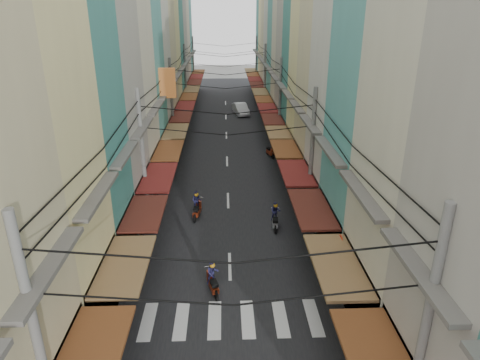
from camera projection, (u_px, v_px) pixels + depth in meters
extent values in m
plane|color=#62625D|center=(229.00, 246.00, 23.62)|extent=(160.00, 160.00, 0.00)
cube|color=black|center=(227.00, 141.00, 42.14)|extent=(10.00, 80.00, 0.02)
cube|color=gray|center=(160.00, 142.00, 41.91)|extent=(3.00, 80.00, 0.06)
cube|color=gray|center=(292.00, 140.00, 42.36)|extent=(3.00, 80.00, 0.06)
cube|color=silver|center=(148.00, 321.00, 17.93)|extent=(0.55, 2.40, 0.01)
cube|color=silver|center=(181.00, 320.00, 17.98)|extent=(0.55, 2.40, 0.01)
cube|color=silver|center=(215.00, 320.00, 18.03)|extent=(0.55, 2.40, 0.01)
cube|color=silver|center=(248.00, 319.00, 18.08)|extent=(0.55, 2.40, 0.01)
cube|color=silver|center=(281.00, 318.00, 18.12)|extent=(0.55, 2.40, 0.01)
cube|color=silver|center=(313.00, 317.00, 18.17)|extent=(0.55, 2.40, 0.01)
cube|color=brown|center=(90.00, 357.00, 12.19)|extent=(1.80, 4.34, 0.12)
cube|color=#595651|center=(49.00, 268.00, 11.04)|extent=(0.50, 4.24, 0.15)
cube|color=black|center=(91.00, 295.00, 17.02)|extent=(1.20, 4.52, 3.20)
cube|color=brown|center=(125.00, 265.00, 16.55)|extent=(1.80, 4.33, 0.12)
cube|color=#595651|center=(98.00, 194.00, 15.40)|extent=(0.50, 4.23, 0.15)
cube|color=teal|center=(39.00, 74.00, 18.10)|extent=(6.00, 4.30, 19.25)
cube|color=black|center=(117.00, 239.00, 21.19)|extent=(1.20, 4.13, 3.20)
cube|color=#521F17|center=(145.00, 213.00, 20.72)|extent=(1.80, 3.96, 0.12)
cube|color=#595651|center=(125.00, 154.00, 19.57)|extent=(0.50, 3.87, 0.15)
cube|color=#9D998F|center=(72.00, 44.00, 22.16)|extent=(6.00, 5.14, 20.93)
cube|color=black|center=(135.00, 199.00, 25.57)|extent=(1.20, 4.94, 3.20)
cube|color=maroon|center=(158.00, 177.00, 25.09)|extent=(1.80, 4.73, 0.12)
cube|color=#595651|center=(143.00, 128.00, 23.94)|extent=(0.50, 4.63, 0.15)
cube|color=beige|center=(102.00, 67.00, 27.49)|extent=(6.00, 4.95, 17.43)
cube|color=black|center=(148.00, 169.00, 30.24)|extent=(1.20, 4.75, 3.20)
cube|color=brown|center=(169.00, 150.00, 29.77)|extent=(1.80, 4.56, 0.12)
cube|color=#595651|center=(156.00, 108.00, 28.62)|extent=(0.50, 4.46, 0.15)
cube|color=teal|center=(120.00, 66.00, 32.30)|extent=(6.00, 4.99, 16.32)
cube|color=black|center=(158.00, 148.00, 34.85)|extent=(1.20, 4.80, 3.20)
cube|color=brown|center=(176.00, 131.00, 34.37)|extent=(1.80, 4.60, 0.12)
cube|color=#595651|center=(165.00, 94.00, 33.22)|extent=(0.50, 4.50, 0.15)
cube|color=beige|center=(129.00, 18.00, 35.54)|extent=(6.00, 4.65, 22.87)
cube|color=black|center=(166.00, 132.00, 39.31)|extent=(1.20, 4.46, 3.20)
cube|color=#521F17|center=(181.00, 117.00, 38.84)|extent=(1.80, 4.27, 0.12)
cube|color=#595651|center=(172.00, 84.00, 37.69)|extent=(0.50, 4.18, 0.15)
cube|color=#CABC8E|center=(140.00, 30.00, 40.39)|extent=(6.00, 4.89, 20.58)
cube|color=black|center=(171.00, 119.00, 43.73)|extent=(1.20, 4.70, 3.20)
cube|color=maroon|center=(186.00, 106.00, 43.26)|extent=(1.80, 4.50, 0.12)
cube|color=#595651|center=(177.00, 76.00, 42.11)|extent=(0.50, 4.40, 0.15)
cube|color=beige|center=(149.00, 38.00, 45.15)|extent=(6.00, 4.52, 18.44)
cube|color=black|center=(176.00, 109.00, 48.09)|extent=(1.20, 4.34, 3.20)
cube|color=brown|center=(189.00, 97.00, 47.61)|extent=(1.80, 4.16, 0.12)
cube|color=#595651|center=(182.00, 69.00, 46.47)|extent=(0.50, 4.07, 0.15)
cube|color=teal|center=(155.00, 25.00, 49.24)|extent=(6.00, 5.20, 20.63)
cube|color=black|center=(180.00, 101.00, 52.59)|extent=(1.20, 4.99, 3.20)
cube|color=brown|center=(192.00, 89.00, 52.11)|extent=(1.80, 4.78, 0.12)
cube|color=#595651|center=(185.00, 64.00, 50.97)|extent=(0.50, 4.68, 0.15)
cube|color=#9D998F|center=(160.00, 11.00, 53.35)|extent=(6.00, 4.94, 23.70)
cube|color=black|center=(184.00, 93.00, 57.28)|extent=(1.20, 4.74, 3.20)
cube|color=#521F17|center=(194.00, 82.00, 56.81)|extent=(1.80, 4.55, 0.12)
cube|color=#595651|center=(189.00, 59.00, 55.66)|extent=(0.50, 4.45, 0.15)
cube|color=beige|center=(166.00, 21.00, 58.42)|extent=(6.00, 4.96, 21.12)
cube|color=black|center=(187.00, 87.00, 61.86)|extent=(1.20, 4.76, 3.20)
cube|color=maroon|center=(197.00, 77.00, 61.39)|extent=(1.80, 4.56, 0.12)
cube|color=#595651|center=(191.00, 55.00, 60.24)|extent=(0.50, 4.46, 0.15)
cube|color=teal|center=(170.00, 24.00, 63.28)|extent=(6.00, 5.04, 19.90)
cube|color=black|center=(189.00, 81.00, 66.50)|extent=(1.20, 4.84, 3.20)
cube|color=brown|center=(198.00, 72.00, 66.02)|extent=(1.80, 4.64, 0.12)
cube|color=#595651|center=(193.00, 52.00, 64.87)|extent=(0.50, 4.54, 0.15)
cube|color=#542E13|center=(167.00, 83.00, 31.96)|extent=(1.20, 0.40, 2.20)
cube|color=brown|center=(379.00, 360.00, 12.07)|extent=(1.80, 4.35, 0.12)
cube|color=#595651|center=(418.00, 270.00, 10.97)|extent=(0.50, 4.25, 0.15)
cube|color=beige|center=(479.00, 43.00, 13.62)|extent=(6.00, 4.97, 22.38)
cube|color=black|center=(370.00, 293.00, 17.14)|extent=(1.20, 4.78, 3.20)
cube|color=brown|center=(336.00, 265.00, 16.56)|extent=(1.80, 4.58, 0.12)
cube|color=#595651|center=(361.00, 194.00, 15.46)|extent=(0.50, 4.48, 0.15)
cube|color=teal|center=(402.00, 118.00, 19.63)|extent=(6.00, 5.03, 15.08)
cube|color=black|center=(339.00, 233.00, 21.78)|extent=(1.20, 4.83, 3.20)
cube|color=#521F17|center=(312.00, 208.00, 21.20)|extent=(1.80, 4.63, 0.12)
cube|color=#595651|center=(329.00, 151.00, 20.10)|extent=(0.50, 4.53, 0.15)
cube|color=beige|center=(375.00, 36.00, 22.94)|extent=(6.00, 4.79, 21.66)
cube|color=black|center=(319.00, 194.00, 26.33)|extent=(1.20, 4.60, 3.20)
cube|color=maroon|center=(296.00, 173.00, 25.75)|extent=(1.80, 4.41, 0.12)
cube|color=#595651|center=(310.00, 124.00, 24.65)|extent=(0.50, 4.31, 0.15)
cube|color=#CABC8E|center=(350.00, 39.00, 27.43)|extent=(6.00, 4.52, 20.74)
cube|color=black|center=(306.00, 167.00, 30.64)|extent=(1.20, 4.34, 3.20)
cube|color=brown|center=(286.00, 149.00, 30.06)|extent=(1.80, 4.16, 0.12)
cube|color=#595651|center=(297.00, 107.00, 28.96)|extent=(0.50, 4.07, 0.15)
cube|color=beige|center=(331.00, 80.00, 32.67)|extent=(6.00, 4.12, 14.13)
cube|color=black|center=(296.00, 149.00, 34.64)|extent=(1.20, 3.96, 3.20)
cube|color=brown|center=(278.00, 132.00, 34.07)|extent=(1.80, 3.79, 0.12)
cube|color=#595651|center=(288.00, 95.00, 32.96)|extent=(0.50, 3.71, 0.15)
cube|color=teal|center=(321.00, 51.00, 35.96)|extent=(6.00, 4.40, 17.68)
cube|color=black|center=(289.00, 134.00, 38.59)|extent=(1.20, 4.23, 3.20)
cube|color=#521F17|center=(272.00, 119.00, 38.02)|extent=(1.80, 4.05, 0.12)
cube|color=#595651|center=(281.00, 85.00, 36.91)|extent=(0.50, 3.96, 0.15)
cube|color=#9D998F|center=(312.00, 19.00, 39.22)|extent=(6.00, 4.64, 22.59)
cube|color=black|center=(282.00, 122.00, 42.78)|extent=(1.20, 4.45, 3.20)
cube|color=maroon|center=(268.00, 108.00, 42.20)|extent=(1.80, 4.26, 0.12)
cube|color=#595651|center=(275.00, 77.00, 41.10)|extent=(0.50, 4.17, 0.15)
cube|color=beige|center=(303.00, 25.00, 43.47)|extent=(6.00, 4.00, 21.25)
cube|color=black|center=(277.00, 112.00, 46.78)|extent=(1.20, 3.84, 3.20)
cube|color=brown|center=(264.00, 99.00, 46.20)|extent=(1.80, 3.68, 0.12)
cube|color=#595651|center=(270.00, 71.00, 45.10)|extent=(0.50, 3.60, 0.15)
cube|color=teal|center=(297.00, 18.00, 47.45)|extent=(6.00, 5.01, 22.33)
cube|color=black|center=(273.00, 104.00, 50.95)|extent=(1.20, 4.81, 3.20)
cube|color=brown|center=(260.00, 92.00, 50.38)|extent=(1.80, 4.61, 0.12)
cube|color=#595651|center=(266.00, 66.00, 49.27)|extent=(0.50, 4.51, 0.15)
cube|color=beige|center=(290.00, 28.00, 52.57)|extent=(6.00, 5.00, 19.71)
cube|color=black|center=(269.00, 95.00, 55.59)|extent=(1.20, 4.80, 3.20)
cube|color=#521F17|center=(257.00, 85.00, 55.01)|extent=(1.80, 4.60, 0.12)
cube|color=#595651|center=(263.00, 61.00, 53.91)|extent=(0.50, 4.50, 0.15)
cube|color=#CABC8E|center=(284.00, 38.00, 57.42)|extent=(6.00, 4.32, 16.86)
cube|color=black|center=(265.00, 89.00, 59.90)|extent=(1.20, 4.15, 3.20)
cube|color=maroon|center=(255.00, 79.00, 59.33)|extent=(1.80, 3.97, 0.12)
cube|color=#595651|center=(260.00, 57.00, 58.22)|extent=(0.50, 3.89, 0.15)
cube|color=beige|center=(281.00, 24.00, 60.85)|extent=(6.00, 4.33, 19.96)
cube|color=black|center=(263.00, 84.00, 63.91)|extent=(1.20, 4.16, 3.20)
cube|color=brown|center=(253.00, 75.00, 63.33)|extent=(1.80, 3.99, 0.12)
cube|color=#595651|center=(257.00, 54.00, 62.23)|extent=(0.50, 3.90, 0.15)
cube|color=teal|center=(276.00, 43.00, 66.17)|extent=(6.00, 4.88, 14.34)
cube|color=black|center=(260.00, 79.00, 68.17)|extent=(1.20, 4.68, 3.20)
cube|color=brown|center=(251.00, 70.00, 67.60)|extent=(1.80, 4.49, 0.12)
cube|color=#595651|center=(255.00, 51.00, 66.49)|extent=(0.50, 4.39, 0.15)
cylinder|color=slate|center=(40.00, 355.00, 10.80)|extent=(0.26, 0.26, 8.20)
cylinder|color=slate|center=(422.00, 345.00, 11.13)|extent=(0.26, 0.26, 8.20)
cylinder|color=slate|center=(143.00, 159.00, 24.69)|extent=(0.26, 0.26, 8.20)
cylinder|color=slate|center=(311.00, 157.00, 25.03)|extent=(0.26, 0.26, 8.20)
cylinder|color=slate|center=(172.00, 105.00, 38.59)|extent=(0.26, 0.26, 8.20)
cylinder|color=slate|center=(280.00, 104.00, 38.92)|extent=(0.26, 0.26, 8.20)
cylinder|color=slate|center=(185.00, 79.00, 52.48)|extent=(0.26, 0.26, 8.20)
cylinder|color=slate|center=(265.00, 78.00, 52.81)|extent=(0.26, 0.26, 8.20)
cylinder|color=slate|center=(193.00, 64.00, 66.37)|extent=(0.26, 0.26, 8.20)
cylinder|color=slate|center=(256.00, 64.00, 66.71)|extent=(0.26, 0.26, 8.20)
imported|color=silver|center=(241.00, 114.00, 52.63)|extent=(5.02, 2.69, 1.68)
imported|color=black|center=(345.00, 266.00, 21.84)|extent=(1.80, 0.93, 1.18)
cylinder|color=black|center=(213.00, 280.00, 20.25)|extent=(0.09, 0.48, 0.48)
cylinder|color=black|center=(213.00, 296.00, 19.15)|extent=(0.09, 0.48, 0.48)
cube|color=maroon|center=(213.00, 285.00, 19.64)|extent=(0.31, 1.05, 0.26)
cube|color=black|center=(213.00, 283.00, 19.33)|extent=(0.29, 0.50, 0.17)
cube|color=maroon|center=(213.00, 275.00, 20.03)|extent=(0.28, 0.26, 0.50)
imported|color=#23224F|center=(213.00, 283.00, 19.60)|extent=(0.48, 0.34, 1.22)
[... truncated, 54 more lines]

